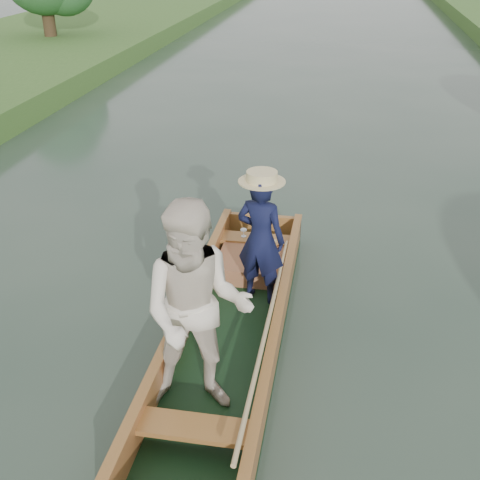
# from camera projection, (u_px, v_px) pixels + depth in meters

# --- Properties ---
(ground) EXTENTS (120.00, 120.00, 0.00)m
(ground) POSITION_uv_depth(u_px,v_px,m) (231.00, 342.00, 6.57)
(ground) COLOR #283D30
(ground) RESTS_ON ground
(trees_far) EXTENTS (22.55, 15.59, 4.20)m
(trees_far) POSITION_uv_depth(u_px,v_px,m) (340.00, 17.00, 12.28)
(trees_far) COLOR #47331E
(trees_far) RESTS_ON ground
(punt) EXTENTS (1.20, 5.00, 2.12)m
(punt) POSITION_uv_depth(u_px,v_px,m) (221.00, 302.00, 5.90)
(punt) COLOR black
(punt) RESTS_ON ground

